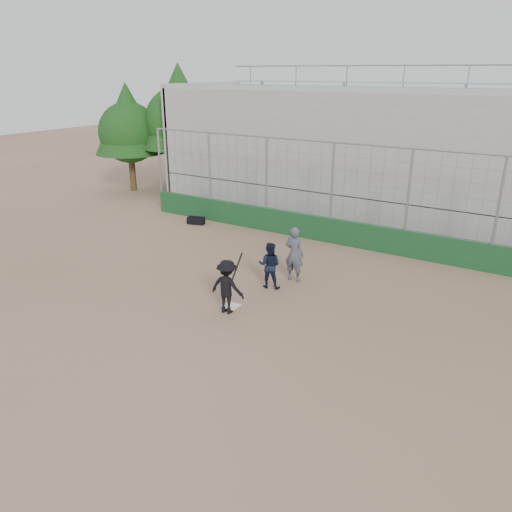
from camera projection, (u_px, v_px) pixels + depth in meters
The scene contains 10 objects.
ground at pixel (231, 306), 14.79m from camera, with size 90.00×90.00×0.00m, color brown.
home_plate at pixel (231, 306), 14.79m from camera, with size 0.44×0.44×0.02m, color white.
backstop at pixel (330, 219), 20.01m from camera, with size 18.10×0.25×4.04m.
bleachers at pixel (376, 154), 23.25m from camera, with size 20.25×6.70×6.98m.
tree_left at pixel (180, 113), 27.47m from camera, with size 4.48×4.48×7.00m.
tree_right at pixel (128, 124), 27.75m from camera, with size 3.84×3.84×6.00m.
batter_at_plate at pixel (227, 287), 14.17m from camera, with size 1.07×0.77×1.76m.
catcher_crouched at pixel (269, 273), 15.88m from camera, with size 0.86×0.74×1.05m.
umpire at pixel (294, 257), 16.34m from camera, with size 0.68×0.44×1.67m, color #444A56.
equipment_bag at pixel (196, 220), 22.65m from camera, with size 0.83×0.52×0.37m.
Camera 1 is at (7.73, -10.89, 6.56)m, focal length 35.00 mm.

